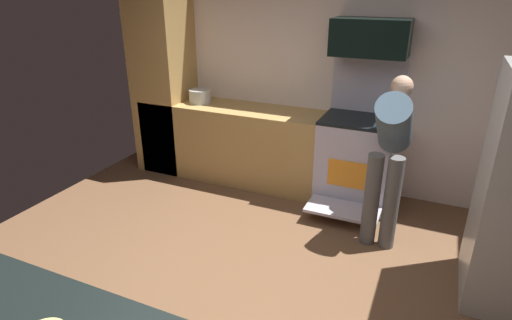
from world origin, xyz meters
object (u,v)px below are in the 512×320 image
Objects in this scene: oven_range at (357,157)px; person_cook at (390,148)px; stock_pot at (200,96)px; microwave at (370,37)px.

oven_range is 0.78m from person_cook.
oven_range is 5.95× the size of stock_pot.
stock_pot is at bearing 179.62° from oven_range.
microwave is at bearing 90.00° from oven_range.
microwave is 1.15m from person_cook.
microwave is (-0.00, 0.09, 1.23)m from oven_range.
person_cook is at bearing -14.39° from stock_pot.
microwave reaches higher than stock_pot.
microwave is 0.51× the size of person_cook.
person_cook is (0.38, -0.58, 0.37)m from oven_range.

